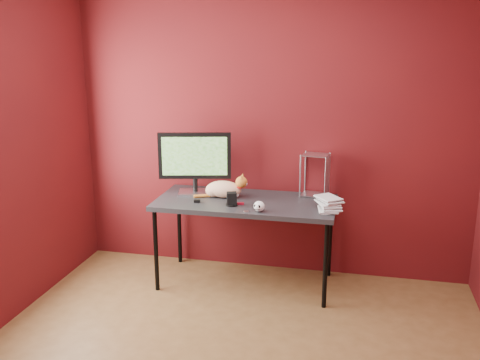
% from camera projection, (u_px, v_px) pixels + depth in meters
% --- Properties ---
extents(room, '(3.52, 3.52, 2.61)m').
position_uv_depth(room, '(221.00, 154.00, 2.98)').
color(room, brown).
rests_on(room, ground).
extents(desk, '(1.50, 0.70, 0.75)m').
position_uv_depth(desk, '(246.00, 206.00, 4.50)').
color(desk, black).
rests_on(desk, ground).
extents(monitor, '(0.62, 0.26, 0.54)m').
position_uv_depth(monitor, '(195.00, 160.00, 4.60)').
color(monitor, '#B8B9BD').
rests_on(monitor, desk).
extents(cat, '(0.45, 0.17, 0.21)m').
position_uv_depth(cat, '(224.00, 189.00, 4.55)').
color(cat, orange).
rests_on(cat, desk).
extents(skull_mug, '(0.09, 0.09, 0.08)m').
position_uv_depth(skull_mug, '(259.00, 206.00, 4.18)').
color(skull_mug, white).
rests_on(skull_mug, desk).
extents(speaker, '(0.10, 0.10, 0.11)m').
position_uv_depth(speaker, '(232.00, 199.00, 4.33)').
color(speaker, black).
rests_on(speaker, desk).
extents(book_stack, '(0.24, 0.25, 1.21)m').
position_uv_depth(book_stack, '(323.00, 135.00, 4.06)').
color(book_stack, beige).
rests_on(book_stack, desk).
extents(wire_rack, '(0.24, 0.20, 0.37)m').
position_uv_depth(wire_rack, '(315.00, 175.00, 4.57)').
color(wire_rack, '#B8B9BD').
rests_on(wire_rack, desk).
extents(pocket_knife, '(0.09, 0.04, 0.02)m').
position_uv_depth(pocket_knife, '(239.00, 204.00, 4.37)').
color(pocket_knife, maroon).
rests_on(pocket_knife, desk).
extents(black_gadget, '(0.05, 0.04, 0.02)m').
position_uv_depth(black_gadget, '(197.00, 201.00, 4.42)').
color(black_gadget, black).
rests_on(black_gadget, desk).
extents(washer, '(0.04, 0.04, 0.00)m').
position_uv_depth(washer, '(246.00, 211.00, 4.19)').
color(washer, '#B8B9BD').
rests_on(washer, desk).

